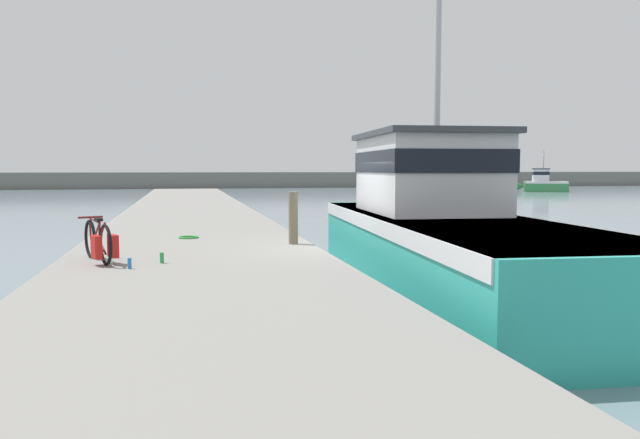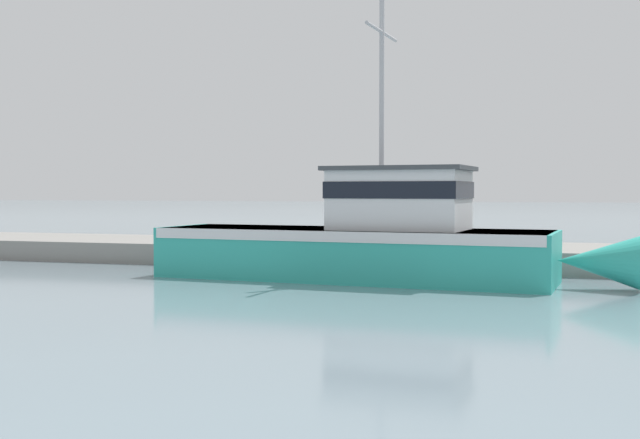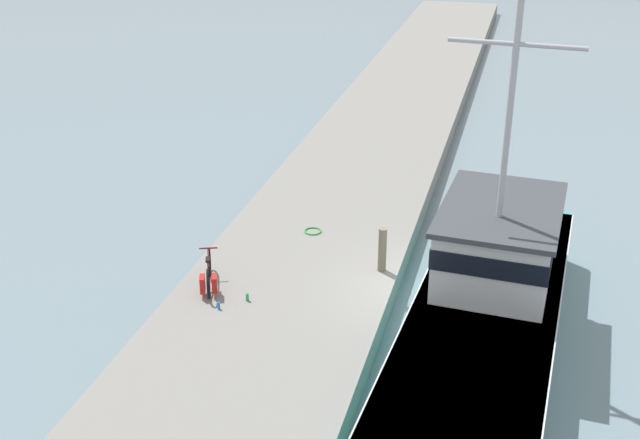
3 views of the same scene
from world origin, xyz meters
TOP-DOWN VIEW (x-y plane):
  - ground_plane at (0.00, 0.00)m, footprint 320.00×320.00m
  - dock_pier at (-3.36, 0.00)m, footprint 5.07×80.00m
  - far_shoreline at (30.00, 65.06)m, footprint 180.00×5.00m
  - fishing_boat_main at (1.48, -1.05)m, footprint 3.81×13.19m
  - boat_blue_far at (32.47, 44.58)m, footprint 5.11×3.45m
  - bicycle_touring at (-5.07, -1.39)m, footprint 0.80×1.71m
  - mooring_post at (-1.25, 0.58)m, footprint 0.21×0.21m
  - hose_coil at (-3.50, 2.28)m, footprint 0.48×0.48m
  - water_bottle_on_curb at (-4.50, -2.21)m, footprint 0.06×0.06m
  - water_bottle_by_bike at (-4.00, -1.69)m, footprint 0.07×0.07m

SIDE VIEW (x-z plane):
  - ground_plane at x=0.00m, z-range 0.00..0.00m
  - dock_pier at x=-3.36m, z-range 0.00..0.70m
  - hose_coil at x=-3.50m, z-range 0.70..0.74m
  - water_bottle_on_curb at x=-4.50m, z-range 0.70..0.88m
  - water_bottle_by_bike at x=-4.00m, z-range 0.70..0.89m
  - boat_blue_far at x=32.47m, z-range -1.19..3.02m
  - far_shoreline at x=30.00m, z-range 0.00..1.92m
  - bicycle_touring at x=-5.07m, z-range 0.67..1.46m
  - fishing_boat_main at x=1.48m, z-range -2.86..5.21m
  - mooring_post at x=-1.25m, z-range 0.70..1.86m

